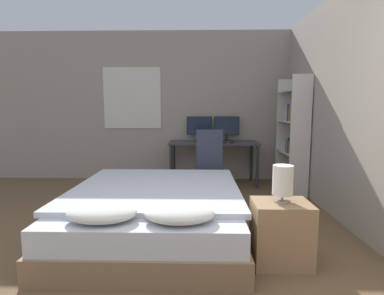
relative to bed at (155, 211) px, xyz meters
name	(u,v)px	position (x,y,z in m)	size (l,w,h in m)	color
wall_back	(191,107)	(0.30, 2.56, 1.11)	(12.00, 0.08, 2.70)	#9E9384
wall_side_right	(364,104)	(2.11, 0.06, 1.11)	(0.06, 12.00, 2.70)	#9E9384
bed	(155,211)	(0.00, 0.00, 0.00)	(1.73, 2.08, 0.56)	#846647
nightstand	(281,233)	(1.14, -0.59, 0.02)	(0.47, 0.37, 0.53)	#997551
bedside_lamp	(283,181)	(1.14, -0.59, 0.47)	(0.17, 0.17, 0.31)	gray
desk	(213,147)	(0.70, 2.16, 0.41)	(1.53, 0.66, 0.74)	#38383D
monitor_left	(199,127)	(0.46, 2.39, 0.74)	(0.45, 0.16, 0.43)	black
monitor_right	(227,127)	(0.95, 2.39, 0.74)	(0.45, 0.16, 0.43)	black
keyboard	(214,143)	(0.70, 1.94, 0.51)	(0.42, 0.13, 0.02)	black
computer_mouse	(232,142)	(1.00, 1.94, 0.52)	(0.07, 0.05, 0.04)	black
office_chair	(209,171)	(0.61, 1.42, 0.14)	(0.52, 0.52, 1.01)	black
bookshelf	(294,130)	(1.91, 1.63, 0.74)	(0.29, 0.79, 1.79)	beige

